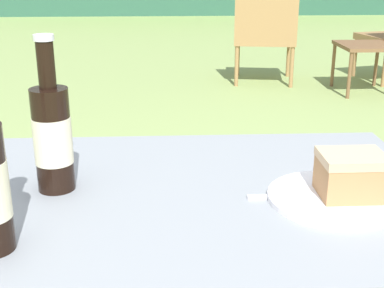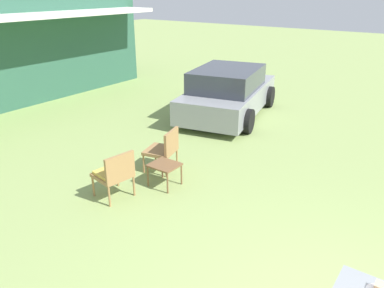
# 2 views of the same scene
# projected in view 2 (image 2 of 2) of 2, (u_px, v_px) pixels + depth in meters

# --- Properties ---
(parked_car) EXTENTS (4.14, 2.57, 1.33)m
(parked_car) POSITION_uv_depth(u_px,v_px,m) (228.00, 93.00, 10.23)
(parked_car) COLOR gray
(parked_car) RESTS_ON ground_plane
(wicker_chair_cushioned) EXTENTS (0.63, 0.61, 0.84)m
(wicker_chair_cushioned) POSITION_uv_depth(u_px,v_px,m) (115.00, 172.00, 6.19)
(wicker_chair_cushioned) COLOR #9E7547
(wicker_chair_cushioned) RESTS_ON ground_plane
(wicker_chair_plain) EXTENTS (0.66, 0.65, 0.84)m
(wicker_chair_plain) POSITION_uv_depth(u_px,v_px,m) (164.00, 148.00, 7.13)
(wicker_chair_plain) COLOR #9E7547
(wicker_chair_plain) RESTS_ON ground_plane
(garden_side_table) EXTENTS (0.45, 0.50, 0.42)m
(garden_side_table) POSITION_uv_depth(u_px,v_px,m) (164.00, 167.00, 6.62)
(garden_side_table) COLOR brown
(garden_side_table) RESTS_ON ground_plane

